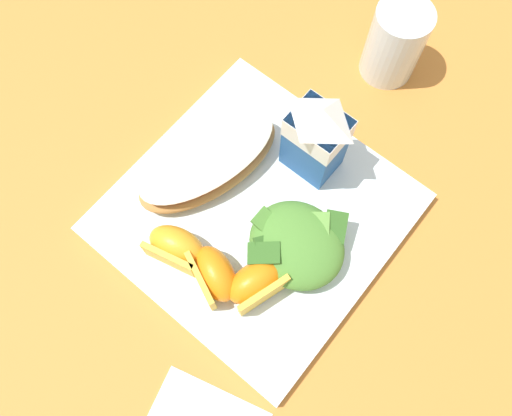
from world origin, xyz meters
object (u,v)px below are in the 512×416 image
object	(u,v)px
orange_wedge_middle	(214,274)
drinking_clear_cup	(395,43)
cheesy_pizza_bread	(208,160)
green_salad_pile	(296,244)
milk_carton	(316,136)
white_plate	(256,214)
orange_wedge_rear	(256,283)
orange_wedge_front	(176,247)

from	to	relation	value
orange_wedge_middle	drinking_clear_cup	world-z (taller)	drinking_clear_cup
cheesy_pizza_bread	orange_wedge_middle	size ratio (longest dim) A/B	2.66
green_salad_pile	milk_carton	size ratio (longest dim) A/B	0.95
white_plate	orange_wedge_rear	distance (m)	0.09
orange_wedge_middle	drinking_clear_cup	distance (m)	0.34
white_plate	green_salad_pile	distance (m)	0.07
cheesy_pizza_bread	green_salad_pile	distance (m)	0.13
cheesy_pizza_bread	milk_carton	xyz separation A→B (m)	(0.08, 0.08, 0.04)
green_salad_pile	orange_wedge_rear	xyz separation A→B (m)	(-0.01, -0.06, -0.00)
orange_wedge_front	orange_wedge_middle	xyz separation A→B (m)	(0.05, 0.00, 0.00)
cheesy_pizza_bread	milk_carton	size ratio (longest dim) A/B	1.68
cheesy_pizza_bread	orange_wedge_rear	xyz separation A→B (m)	(0.12, -0.07, 0.00)
white_plate	orange_wedge_rear	xyz separation A→B (m)	(0.05, -0.06, 0.03)
milk_carton	drinking_clear_cup	distance (m)	0.17
milk_carton	orange_wedge_middle	world-z (taller)	milk_carton
orange_wedge_front	orange_wedge_middle	size ratio (longest dim) A/B	0.97
orange_wedge_rear	drinking_clear_cup	xyz separation A→B (m)	(-0.05, 0.32, 0.01)
milk_carton	drinking_clear_cup	bearing A→B (deg)	93.06
cheesy_pizza_bread	orange_wedge_front	size ratio (longest dim) A/B	2.76
green_salad_pile	orange_wedge_middle	distance (m)	0.09
orange_wedge_front	drinking_clear_cup	distance (m)	0.34
cheesy_pizza_bread	green_salad_pile	size ratio (longest dim) A/B	1.76
white_plate	orange_wedge_middle	world-z (taller)	orange_wedge_middle
white_plate	orange_wedge_middle	distance (m)	0.09
white_plate	green_salad_pile	size ratio (longest dim) A/B	2.67
orange_wedge_middle	milk_carton	bearing A→B (deg)	91.74
milk_carton	orange_wedge_middle	bearing A→B (deg)	-88.26
cheesy_pizza_bread	orange_wedge_front	xyz separation A→B (m)	(0.04, -0.09, 0.00)
orange_wedge_middle	drinking_clear_cup	xyz separation A→B (m)	(-0.01, 0.33, 0.01)
orange_wedge_front	milk_carton	bearing A→B (deg)	75.93
orange_wedge_rear	white_plate	bearing A→B (deg)	129.36
orange_wedge_rear	orange_wedge_middle	bearing A→B (deg)	-152.50
milk_carton	orange_wedge_middle	distance (m)	0.17
green_salad_pile	orange_wedge_front	size ratio (longest dim) A/B	1.57
cheesy_pizza_bread	green_salad_pile	xyz separation A→B (m)	(0.13, -0.01, 0.00)
white_plate	orange_wedge_front	world-z (taller)	orange_wedge_front
orange_wedge_front	drinking_clear_cup	world-z (taller)	drinking_clear_cup
green_salad_pile	orange_wedge_rear	distance (m)	0.06
green_salad_pile	cheesy_pizza_bread	bearing A→B (deg)	173.81
orange_wedge_front	orange_wedge_rear	world-z (taller)	same
green_salad_pile	orange_wedge_front	distance (m)	0.12
green_salad_pile	orange_wedge_middle	xyz separation A→B (m)	(-0.04, -0.08, -0.00)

